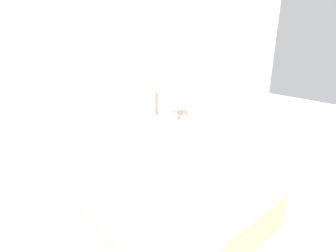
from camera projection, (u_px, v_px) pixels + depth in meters
name	position (u px, v px, depth m)	size (l,w,h in m)	color
ground_plane	(109.00, 172.00, 3.41)	(12.00, 12.00, 0.00)	silver
wall_back	(98.00, 70.00, 3.03)	(8.00, 0.06, 2.60)	silver
bed	(152.00, 180.00, 2.66)	(1.48, 1.98, 1.09)	tan
nightstand	(183.00, 138.00, 3.82)	(0.45, 0.48, 0.53)	white
table_lamp	(182.00, 103.00, 3.75)	(0.21, 0.21, 0.32)	beige
flower_vase	(174.00, 110.00, 3.59)	(0.14, 0.14, 0.28)	silver
teacup	(188.00, 121.00, 3.63)	(0.13, 0.13, 0.06)	white
alarm_clock	(192.00, 118.00, 3.71)	(0.06, 0.06, 0.07)	white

